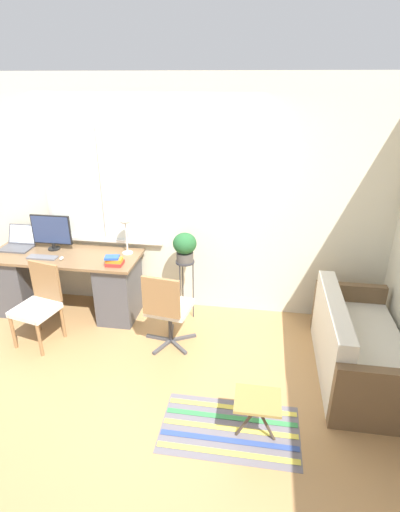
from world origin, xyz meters
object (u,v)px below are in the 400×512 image
at_px(laptop, 19,243).
at_px(couch_loveseat, 356,350).
at_px(potted_plant, 185,246).
at_px(desk_lamp, 125,224).
at_px(mouse, 62,258).
at_px(keyboard, 42,257).
at_px(folding_stool, 258,403).
at_px(book_stack, 114,261).
at_px(office_chair_swivel, 167,308).
at_px(plant_stand, 185,271).
at_px(monitor, 51,231).
at_px(desk_chair_wooden, 39,303).

relative_size(laptop, couch_loveseat, 0.24).
bearing_deg(potted_plant, laptop, 179.02).
bearing_deg(desk_lamp, mouse, -156.68).
xyz_separation_m(keyboard, folding_stool, (2.49, -1.44, -0.41)).
xyz_separation_m(book_stack, office_chair_swivel, (0.66, -0.33, -0.34)).
xyz_separation_m(office_chair_swivel, potted_plant, (0.08, 0.59, 0.45)).
distance_m(office_chair_swivel, potted_plant, 0.75).
height_order(mouse, folding_stool, mouse).
height_order(office_chair_swivel, folding_stool, office_chair_swivel).
distance_m(laptop, book_stack, 1.35).
height_order(book_stack, plant_stand, book_stack).
bearing_deg(book_stack, keyboard, 176.98).
distance_m(laptop, mouse, 0.73).
distance_m(laptop, office_chair_swivel, 2.10).
relative_size(office_chair_swivel, potted_plant, 2.63).
bearing_deg(monitor, mouse, -49.76).
bearing_deg(potted_plant, monitor, 178.33).
bearing_deg(mouse, laptop, 158.90).
distance_m(monitor, keyboard, 0.35).
xyz_separation_m(monitor, book_stack, (0.87, -0.31, -0.18)).
bearing_deg(monitor, book_stack, -19.80).
distance_m(monitor, plant_stand, 1.65).
bearing_deg(folding_stool, office_chair_swivel, 131.75).
relative_size(desk_chair_wooden, office_chair_swivel, 0.98).
relative_size(mouse, plant_stand, 0.09).
xyz_separation_m(mouse, desk_chair_wooden, (-0.07, -0.46, -0.32)).
relative_size(monitor, plant_stand, 0.65).
bearing_deg(plant_stand, keyboard, -172.24).
distance_m(monitor, desk_chair_wooden, 0.92).
distance_m(monitor, book_stack, 0.94).
height_order(mouse, desk_lamp, desk_lamp).
bearing_deg(desk_chair_wooden, book_stack, 43.86).
distance_m(desk_lamp, plant_stand, 0.86).
bearing_deg(desk_chair_wooden, desk_lamp, 58.17).
distance_m(book_stack, plant_stand, 0.81).
xyz_separation_m(desk_chair_wooden, plant_stand, (1.45, 0.69, 0.15)).
distance_m(plant_stand, folding_stool, 1.90).
relative_size(keyboard, office_chair_swivel, 0.39).
distance_m(office_chair_swivel, plant_stand, 0.61).
distance_m(monitor, desk_lamp, 0.92).
xyz_separation_m(mouse, desk_lamp, (0.68, 0.29, 0.35)).
bearing_deg(office_chair_swivel, desk_lamp, -38.53).
distance_m(laptop, desk_chair_wooden, 1.01).
distance_m(desk_lamp, book_stack, 0.46).
distance_m(potted_plant, folding_stool, 1.96).
relative_size(book_stack, potted_plant, 0.59).
bearing_deg(mouse, office_chair_swivel, -15.74).
bearing_deg(plant_stand, potted_plant, 45.00).
bearing_deg(keyboard, couch_loveseat, -8.70).
distance_m(mouse, plant_stand, 1.40).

